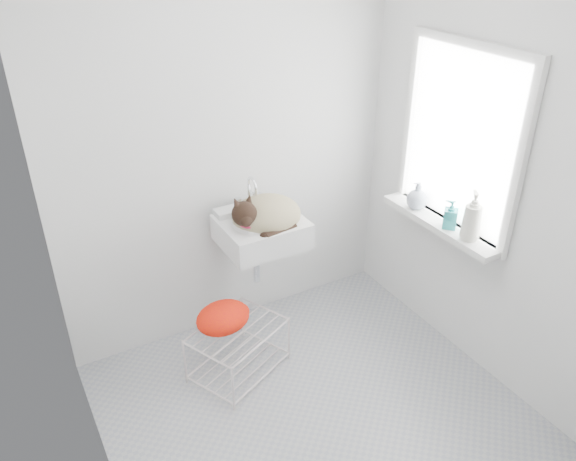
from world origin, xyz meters
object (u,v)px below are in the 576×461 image
cat (264,215)px  bottle_b (449,227)px  sink (261,220)px  bottle_a (468,239)px  wire_rack (238,351)px  bottle_c (416,208)px

cat → bottle_b: cat is taller
sink → bottle_a: bottle_a is taller
sink → wire_rack: size_ratio=0.93×
sink → cat: cat is taller
cat → bottle_a: size_ratio=1.90×
wire_rack → bottle_b: bearing=-16.7°
sink → bottle_c: bearing=-20.0°
sink → cat: (0.01, -0.02, 0.04)m
sink → wire_rack: (-0.31, -0.26, -0.70)m
sink → bottle_b: size_ratio=2.87×
bottle_b → bottle_c: bottle_b is taller
sink → bottle_a: (0.92, -0.79, 0.00)m
bottle_b → sink: bearing=145.7°
wire_rack → bottle_b: size_ratio=3.08×
cat → bottle_a: bearing=-32.8°
cat → bottle_a: cat is taller
cat → bottle_c: 0.96m
sink → wire_rack: sink is taller
wire_rack → bottle_c: size_ratio=3.13×
bottle_c → cat: bearing=160.7°
cat → bottle_c: bearing=-11.9°
bottle_a → bottle_c: 0.45m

